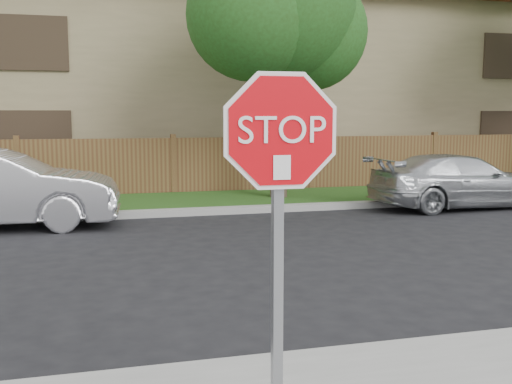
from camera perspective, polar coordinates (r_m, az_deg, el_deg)
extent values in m
plane|color=black|center=(5.81, 6.36, -15.39)|extent=(90.00, 90.00, 0.00)
cube|color=gray|center=(13.46, -6.15, -1.89)|extent=(70.00, 0.30, 0.15)
cube|color=#1E4714|center=(15.08, -7.08, -0.96)|extent=(70.00, 3.00, 0.12)
cube|color=#52311D|center=(16.57, -7.86, 2.36)|extent=(70.00, 0.12, 1.60)
cube|color=#877953|center=(22.09, -9.73, 9.30)|extent=(34.00, 8.00, 6.00)
cylinder|color=#382B21|center=(15.35, 2.19, 6.36)|extent=(0.44, 0.44, 3.92)
sphere|color=#214314|center=(15.58, 2.25, 17.24)|extent=(3.80, 3.80, 3.80)
sphere|color=#214314|center=(16.05, 5.10, 14.90)|extent=(3.00, 3.00, 3.00)
sphere|color=#214314|center=(14.94, -0.35, 16.58)|extent=(3.20, 3.20, 3.20)
cube|color=gray|center=(3.85, 2.03, -7.67)|extent=(0.06, 0.06, 2.30)
cylinder|color=white|center=(3.66, 2.39, 5.82)|extent=(1.01, 0.02, 1.01)
cylinder|color=red|center=(3.64, 2.45, 5.82)|extent=(0.93, 0.02, 0.93)
cube|color=white|center=(3.64, 2.50, 2.35)|extent=(0.11, 0.00, 0.15)
imported|color=#B6BABE|center=(15.20, 18.81, 0.99)|extent=(4.51, 1.97, 1.29)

